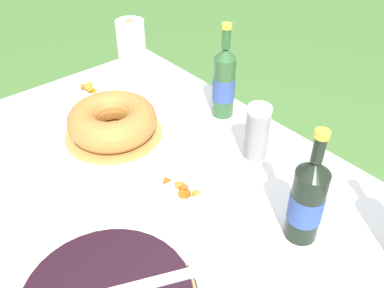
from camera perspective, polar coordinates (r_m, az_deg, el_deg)
name	(u,v)px	position (r m, az deg, el deg)	size (l,w,h in m)	color
garden_table	(160,233)	(1.21, -4.28, -11.71)	(1.70, 1.14, 0.78)	#A87A47
tablecloth	(159,219)	(1.16, -4.40, -9.94)	(1.71, 1.15, 0.10)	white
bundt_cake	(112,121)	(1.42, -10.57, 2.98)	(0.32, 0.32, 0.11)	tan
cup_stack	(257,134)	(1.28, 8.73, 1.33)	(0.07, 0.07, 0.19)	white
cider_bottle_green	(224,82)	(1.47, 4.29, 8.19)	(0.08, 0.08, 0.33)	#2D562D
juice_bottle_red	(307,200)	(1.06, 15.11, -7.21)	(0.08, 0.08, 0.32)	black
snack_plate_near	(89,90)	(1.69, -13.55, 6.95)	(0.19, 0.19, 0.05)	white
snack_plate_left	(182,187)	(1.21, -1.31, -5.81)	(0.19, 0.19, 0.05)	white
paper_towel_roll	(132,49)	(1.74, -8.02, 12.44)	(0.11, 0.11, 0.23)	white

